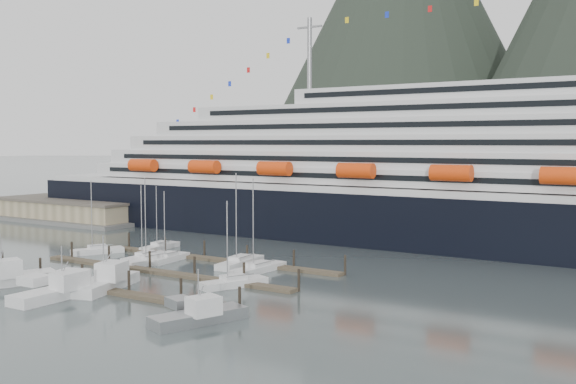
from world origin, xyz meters
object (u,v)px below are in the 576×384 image
(sailboat_g, at_px, (240,263))
(sailboat_d, at_px, (258,269))
(sailboat_c, at_px, (151,261))
(trawler_a, at_px, (1,278))
(sailboat_e, at_px, (160,247))
(sailboat_f, at_px, (168,259))
(sailboat_a, at_px, (98,251))
(cruise_ship, at_px, (494,184))
(sailboat_h, at_px, (234,284))
(trawler_d, at_px, (198,315))
(trawler_b, at_px, (103,282))
(trawler_c, at_px, (62,290))
(warehouse, at_px, (72,212))
(sailboat_b, at_px, (146,258))

(sailboat_g, bearing_deg, sailboat_d, -123.62)
(sailboat_c, height_order, trawler_a, sailboat_c)
(sailboat_c, relative_size, sailboat_e, 1.19)
(sailboat_f, bearing_deg, sailboat_c, 161.76)
(sailboat_a, bearing_deg, sailboat_d, -60.70)
(cruise_ship, bearing_deg, sailboat_d, -118.38)
(sailboat_f, bearing_deg, sailboat_g, -82.23)
(sailboat_h, relative_size, trawler_d, 1.08)
(sailboat_e, relative_size, trawler_b, 0.94)
(sailboat_c, relative_size, trawler_c, 1.02)
(sailboat_f, distance_m, trawler_b, 22.01)
(cruise_ship, relative_size, sailboat_a, 15.62)
(trawler_a, bearing_deg, cruise_ship, -12.29)
(sailboat_c, distance_m, sailboat_g, 14.69)
(sailboat_a, distance_m, sailboat_c, 15.35)
(sailboat_f, bearing_deg, sailboat_d, -95.55)
(cruise_ship, xyz_separation_m, warehouse, (-102.03, -12.94, -9.79))
(sailboat_f, xyz_separation_m, sailboat_g, (12.43, 3.23, 0.02))
(sailboat_c, height_order, trawler_d, sailboat_c)
(sailboat_h, height_order, trawler_d, sailboat_h)
(sailboat_h, xyz_separation_m, trawler_d, (7.89, -16.69, 0.43))
(sailboat_e, distance_m, sailboat_g, 22.87)
(sailboat_c, height_order, sailboat_e, sailboat_c)
(sailboat_e, height_order, trawler_c, sailboat_e)
(sailboat_a, relative_size, trawler_d, 1.17)
(sailboat_e, height_order, sailboat_g, sailboat_g)
(sailboat_b, bearing_deg, sailboat_e, 28.40)
(sailboat_c, bearing_deg, cruise_ship, -34.84)
(trawler_a, bearing_deg, trawler_d, -68.13)
(sailboat_a, xyz_separation_m, sailboat_g, (28.29, 4.29, 0.01))
(sailboat_d, xyz_separation_m, sailboat_e, (-27.79, 8.03, -0.02))
(sailboat_a, bearing_deg, cruise_ship, -25.23)
(warehouse, distance_m, sailboat_c, 69.04)
(sailboat_c, relative_size, sailboat_g, 0.94)
(sailboat_a, height_order, trawler_d, sailboat_a)
(sailboat_c, distance_m, sailboat_h, 22.75)
(sailboat_g, distance_m, trawler_a, 35.16)
(trawler_a, distance_m, trawler_c, 12.74)
(trawler_b, bearing_deg, cruise_ship, -44.77)
(sailboat_a, height_order, sailboat_f, sailboat_a)
(sailboat_e, xyz_separation_m, trawler_d, (38.87, -34.95, 0.45))
(trawler_a, xyz_separation_m, trawler_d, (35.34, -0.02, -0.13))
(sailboat_g, bearing_deg, sailboat_f, 98.15)
(sailboat_h, height_order, trawler_c, sailboat_h)
(cruise_ship, distance_m, sailboat_c, 63.81)
(trawler_a, bearing_deg, sailboat_c, 8.24)
(sailboat_f, xyz_separation_m, sailboat_h, (21.14, -9.83, 0.01))
(sailboat_a, bearing_deg, sailboat_e, -5.55)
(sailboat_h, distance_m, trawler_c, 22.29)
(sailboat_a, xyz_separation_m, sailboat_f, (15.85, 1.06, -0.01))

